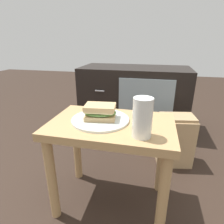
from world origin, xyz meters
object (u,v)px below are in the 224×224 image
beer_glass (142,119)px  paper_bag (175,140)px  plate (100,119)px  tv_cabinet (134,98)px  sandwich_front (100,112)px

beer_glass → paper_bag: (0.20, 0.54, -0.36)m
beer_glass → paper_bag: 0.68m
plate → paper_bag: plate is taller
beer_glass → paper_bag: beer_glass is taller
tv_cabinet → paper_bag: bearing=-56.0°
sandwich_front → paper_bag: size_ratio=0.46×
tv_cabinet → paper_bag: size_ratio=2.74×
plate → beer_glass: (0.20, -0.11, 0.07)m
plate → sandwich_front: sandwich_front is taller
tv_cabinet → plate: 0.96m
tv_cabinet → beer_glass: beer_glass is taller
sandwich_front → beer_glass: size_ratio=1.05×
tv_cabinet → sandwich_front: size_ratio=5.97×
tv_cabinet → sandwich_front: tv_cabinet is taller
tv_cabinet → plate: bearing=-93.0°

